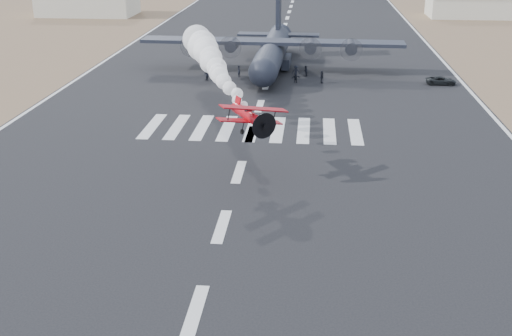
# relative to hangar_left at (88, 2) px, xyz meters

# --- Properties ---
(runway_markings) EXTENTS (60.00, 260.00, 0.01)m
(runway_markings) POSITION_rel_hangar_left_xyz_m (52.00, -85.00, -3.40)
(runway_markings) COLOR silver
(runway_markings) RESTS_ON ground
(hangar_left) EXTENTS (24.50, 14.50, 6.70)m
(hangar_left) POSITION_rel_hangar_left_xyz_m (0.00, 0.00, 0.00)
(hangar_left) COLOR beige
(hangar_left) RESTS_ON ground
(hangar_right) EXTENTS (20.50, 12.50, 5.90)m
(hangar_right) POSITION_rel_hangar_left_xyz_m (98.00, 5.00, -0.40)
(hangar_right) COLOR beige
(hangar_right) RESTS_ON ground
(aerobatic_biplane) EXTENTS (6.77, 6.39, 3.23)m
(aerobatic_biplane) POSITION_rel_hangar_left_xyz_m (53.10, -109.61, 2.46)
(aerobatic_biplane) COLOR red
(smoke_trail) EXTENTS (13.19, 38.08, 4.31)m
(smoke_trail) POSITION_rel_hangar_left_xyz_m (43.86, -78.78, 2.76)
(smoke_trail) COLOR white
(transport_aircraft) EXTENTS (42.31, 34.87, 12.24)m
(transport_aircraft) POSITION_rel_hangar_left_xyz_m (52.15, -61.34, -0.25)
(transport_aircraft) COLOR #202330
(transport_aircraft) RESTS_ON ground
(support_vehicle) EXTENTS (4.45, 2.13, 1.23)m
(support_vehicle) POSITION_rel_hangar_left_xyz_m (78.00, -70.54, -2.79)
(support_vehicle) COLOR black
(support_vehicle) RESTS_ON ground
(crew_a) EXTENTS (0.78, 0.83, 1.79)m
(crew_a) POSITION_rel_hangar_left_xyz_m (47.34, -68.17, -2.51)
(crew_a) COLOR black
(crew_a) RESTS_ON ground
(crew_b) EXTENTS (0.98, 1.05, 1.84)m
(crew_b) POSITION_rel_hangar_left_xyz_m (42.66, -71.20, -2.49)
(crew_b) COLOR black
(crew_b) RESTS_ON ground
(crew_c) EXTENTS (1.25, 0.63, 1.89)m
(crew_c) POSITION_rel_hangar_left_xyz_m (56.23, -67.87, -2.46)
(crew_c) COLOR black
(crew_c) RESTS_ON ground
(crew_d) EXTENTS (0.79, 1.19, 1.87)m
(crew_d) POSITION_rel_hangar_left_xyz_m (60.22, -71.21, -2.47)
(crew_d) COLOR black
(crew_d) RESTS_ON ground
(crew_e) EXTENTS (0.68, 0.95, 1.77)m
(crew_e) POSITION_rel_hangar_left_xyz_m (53.17, -68.02, -2.52)
(crew_e) COLOR black
(crew_e) RESTS_ON ground
(crew_f) EXTENTS (1.49, 1.12, 1.56)m
(crew_f) POSITION_rel_hangar_left_xyz_m (56.31, -71.38, -2.63)
(crew_f) COLOR black
(crew_f) RESTS_ON ground
(crew_g) EXTENTS (0.80, 0.72, 1.81)m
(crew_g) POSITION_rel_hangar_left_xyz_m (49.57, -67.01, -2.50)
(crew_g) COLOR black
(crew_g) RESTS_ON ground
(crew_h) EXTENTS (0.66, 0.91, 1.70)m
(crew_h) POSITION_rel_hangar_left_xyz_m (57.71, -66.84, -2.56)
(crew_h) COLOR black
(crew_h) RESTS_ON ground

